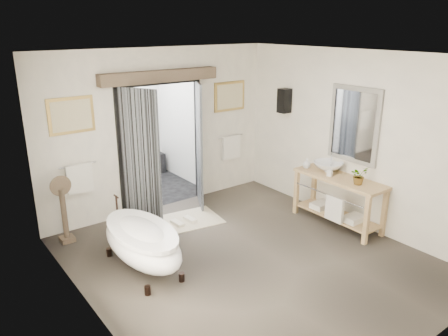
{
  "coord_description": "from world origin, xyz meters",
  "views": [
    {
      "loc": [
        -3.67,
        -4.27,
        3.28
      ],
      "look_at": [
        0.0,
        0.6,
        1.25
      ],
      "focal_mm": 35.0,
      "sensor_mm": 36.0,
      "label": 1
    }
  ],
  "objects_px": {
    "vanity": "(338,197)",
    "basin": "(328,167)",
    "rug": "(185,221)",
    "clawfoot_tub": "(142,242)"
  },
  "relations": [
    {
      "from": "clawfoot_tub",
      "to": "basin",
      "type": "xyz_separation_m",
      "value": [
        3.36,
        -0.39,
        0.53
      ]
    },
    {
      "from": "basin",
      "to": "vanity",
      "type": "bearing_deg",
      "value": -87.77
    },
    {
      "from": "clawfoot_tub",
      "to": "vanity",
      "type": "height_order",
      "value": "vanity"
    },
    {
      "from": "rug",
      "to": "vanity",
      "type": "bearing_deg",
      "value": -39.76
    },
    {
      "from": "rug",
      "to": "basin",
      "type": "xyz_separation_m",
      "value": [
        2.07,
        -1.34,
        0.93
      ]
    },
    {
      "from": "rug",
      "to": "clawfoot_tub",
      "type": "bearing_deg",
      "value": -143.55
    },
    {
      "from": "clawfoot_tub",
      "to": "basin",
      "type": "distance_m",
      "value": 3.42
    },
    {
      "from": "vanity",
      "to": "rug",
      "type": "bearing_deg",
      "value": 140.24
    },
    {
      "from": "vanity",
      "to": "basin",
      "type": "bearing_deg",
      "value": 76.21
    },
    {
      "from": "clawfoot_tub",
      "to": "basin",
      "type": "height_order",
      "value": "basin"
    }
  ]
}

